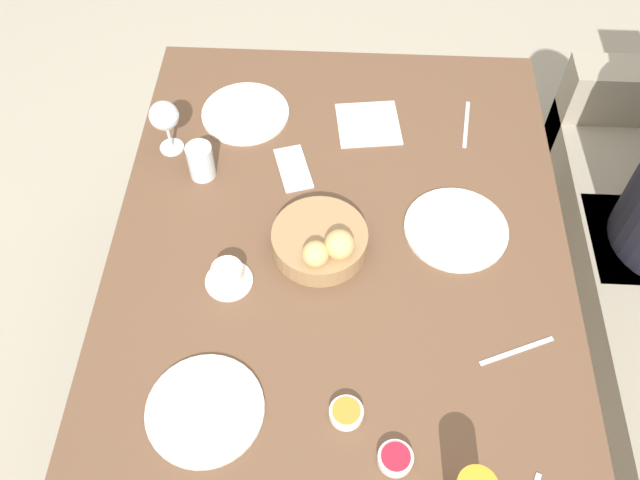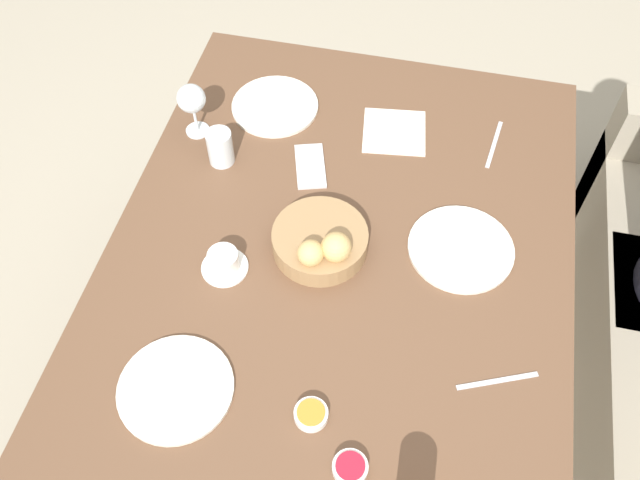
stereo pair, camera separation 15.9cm
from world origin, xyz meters
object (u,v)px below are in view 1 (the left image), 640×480
(plate_near_left, at_px, (246,113))
(wine_glass, at_px, (165,117))
(plate_far_center, at_px, (456,229))
(coffee_cup, at_px, (228,276))
(jam_bowl_berry, at_px, (396,458))
(knife_silver, at_px, (467,124))
(cell_phone, at_px, (294,168))
(jam_bowl_honey, at_px, (347,413))
(napkin, at_px, (369,124))
(bread_basket, at_px, (322,242))
(plate_near_right, at_px, (205,410))
(water_tumbler, at_px, (201,161))
(fork_silver, at_px, (517,351))

(plate_near_left, bearing_deg, wine_glass, -53.25)
(plate_far_center, bearing_deg, coffee_cup, -71.86)
(plate_near_left, distance_m, plate_far_center, 0.67)
(jam_bowl_berry, height_order, knife_silver, jam_bowl_berry)
(plate_far_center, relative_size, coffee_cup, 2.29)
(plate_near_left, relative_size, cell_phone, 1.46)
(knife_silver, bearing_deg, jam_bowl_honey, -19.97)
(napkin, bearing_deg, knife_silver, 92.86)
(bread_basket, bearing_deg, coffee_cup, -64.80)
(plate_near_right, bearing_deg, plate_far_center, 131.89)
(coffee_cup, distance_m, knife_silver, 0.79)
(water_tumbler, bearing_deg, jam_bowl_berry, 34.10)
(plate_far_center, bearing_deg, cell_phone, -113.27)
(plate_far_center, xyz_separation_m, jam_bowl_berry, (0.57, -0.16, 0.01))
(plate_far_center, relative_size, napkin, 1.34)
(plate_near_left, relative_size, plate_far_center, 0.96)
(jam_bowl_berry, bearing_deg, cell_phone, -161.18)
(plate_near_right, height_order, plate_far_center, same)
(bread_basket, bearing_deg, napkin, 165.71)
(water_tumbler, xyz_separation_m, wine_glass, (-0.09, -0.10, 0.06))
(coffee_cup, bearing_deg, plate_far_center, 108.14)
(wine_glass, distance_m, knife_silver, 0.81)
(coffee_cup, xyz_separation_m, knife_silver, (-0.54, 0.58, -0.02))
(jam_bowl_berry, relative_size, fork_silver, 0.42)
(jam_bowl_berry, bearing_deg, jam_bowl_honey, -131.73)
(coffee_cup, relative_size, knife_silver, 0.62)
(bread_basket, distance_m, jam_bowl_honey, 0.41)
(wine_glass, relative_size, cell_phone, 0.94)
(plate_near_right, relative_size, water_tumbler, 2.49)
(plate_near_left, height_order, plate_near_right, same)
(jam_bowl_honey, relative_size, cell_phone, 0.42)
(plate_near_left, relative_size, water_tumbler, 2.48)
(plate_near_right, bearing_deg, plate_near_left, -178.97)
(plate_near_right, bearing_deg, bread_basket, 152.05)
(plate_near_right, distance_m, wine_glass, 0.76)
(plate_near_right, bearing_deg, cell_phone, 168.73)
(bread_basket, relative_size, plate_near_right, 0.93)
(plate_far_center, relative_size, cell_phone, 1.53)
(fork_silver, distance_m, napkin, 0.74)
(plate_far_center, relative_size, knife_silver, 1.42)
(jam_bowl_honey, bearing_deg, wine_glass, -145.93)
(jam_bowl_berry, bearing_deg, wine_glass, -144.07)
(bread_basket, distance_m, plate_far_center, 0.33)
(jam_bowl_honey, relative_size, napkin, 0.37)
(coffee_cup, bearing_deg, water_tumbler, -161.42)
(plate_near_left, relative_size, knife_silver, 1.36)
(wine_glass, height_order, jam_bowl_honey, wine_glass)
(plate_near_right, distance_m, napkin, 0.90)
(water_tumbler, relative_size, jam_bowl_honey, 1.39)
(jam_bowl_honey, xyz_separation_m, napkin, (-0.83, 0.04, -0.01))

